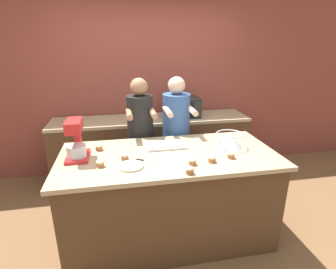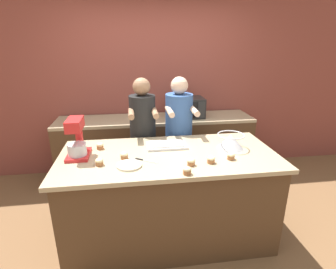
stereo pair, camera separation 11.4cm
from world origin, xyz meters
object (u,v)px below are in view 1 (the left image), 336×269
at_px(mixing_bowl, 229,140).
at_px(person_right, 176,138).
at_px(stand_mixer, 76,142).
at_px(knife, 146,161).
at_px(person_left, 141,140).
at_px(microwave_oven, 182,107).
at_px(cupcake_2, 100,163).
at_px(baking_tray, 166,145).
at_px(cupcake_5, 190,170).
at_px(cupcake_6, 125,156).
at_px(cupcake_0, 193,161).
at_px(small_plate, 131,166).
at_px(cupcake_1, 212,159).
at_px(cupcake_3, 99,147).
at_px(cupcake_4, 231,155).

bearing_deg(mixing_bowl, person_right, 123.49).
bearing_deg(stand_mixer, knife, -16.65).
bearing_deg(person_left, mixing_bowl, -36.43).
bearing_deg(person_left, knife, -91.89).
xyz_separation_m(microwave_oven, knife, (-0.69, -1.45, -0.12)).
distance_m(stand_mixer, cupcake_2, 0.33).
height_order(baking_tray, cupcake_5, cupcake_5).
bearing_deg(baking_tray, knife, -128.89).
bearing_deg(cupcake_6, cupcake_2, -153.43).
bearing_deg(cupcake_5, stand_mixer, 152.38).
distance_m(baking_tray, cupcake_0, 0.48).
xyz_separation_m(knife, cupcake_5, (0.33, -0.31, 0.03)).
relative_size(small_plate, cupcake_0, 3.14).
bearing_deg(person_right, microwave_oven, 70.08).
relative_size(cupcake_1, cupcake_2, 1.00).
height_order(small_plate, cupcake_5, cupcake_5).
height_order(baking_tray, cupcake_0, cupcake_0).
bearing_deg(cupcake_3, baking_tray, -2.83).
xyz_separation_m(knife, cupcake_0, (0.40, -0.15, 0.03)).
height_order(cupcake_2, cupcake_3, same).
bearing_deg(stand_mixer, person_right, 30.07).
height_order(person_right, cupcake_2, person_right).
bearing_deg(cupcake_6, knife, -19.68).
distance_m(stand_mixer, cupcake_6, 0.46).
xyz_separation_m(microwave_oven, cupcake_1, (-0.11, -1.58, -0.09)).
height_order(cupcake_1, cupcake_2, same).
distance_m(stand_mixer, cupcake_1, 1.24).
height_order(baking_tray, knife, baking_tray).
height_order(knife, cupcake_1, cupcake_1).
bearing_deg(baking_tray, cupcake_6, -150.85).
distance_m(knife, cupcake_2, 0.40).
bearing_deg(mixing_bowl, knife, -168.75).
relative_size(person_right, cupcake_0, 22.74).
bearing_deg(cupcake_3, mixing_bowl, -7.16).
height_order(cupcake_0, cupcake_5, same).
xyz_separation_m(small_plate, cupcake_4, (0.92, 0.01, 0.02)).
relative_size(microwave_oven, small_plate, 2.19).
bearing_deg(person_right, mixing_bowl, -56.51).
bearing_deg(cupcake_3, person_right, 27.59).
distance_m(mixing_bowl, cupcake_6, 1.06).
height_order(small_plate, cupcake_0, cupcake_0).
bearing_deg(cupcake_1, baking_tray, 127.53).
bearing_deg(knife, cupcake_1, -12.85).
height_order(stand_mixer, cupcake_2, stand_mixer).
relative_size(small_plate, cupcake_5, 3.14).
xyz_separation_m(cupcake_2, cupcake_4, (1.18, -0.04, 0.00)).
bearing_deg(baking_tray, person_left, 113.82).
relative_size(cupcake_0, cupcake_2, 1.00).
bearing_deg(cupcake_3, cupcake_5, -40.56).
bearing_deg(cupcake_3, knife, -38.35).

